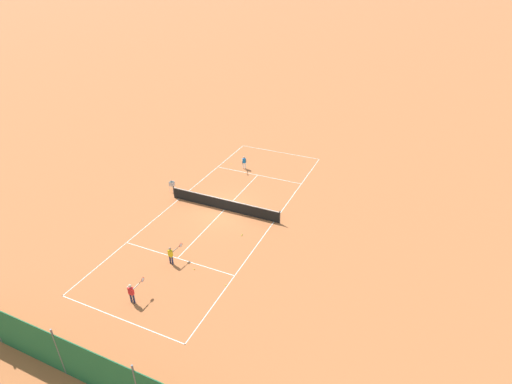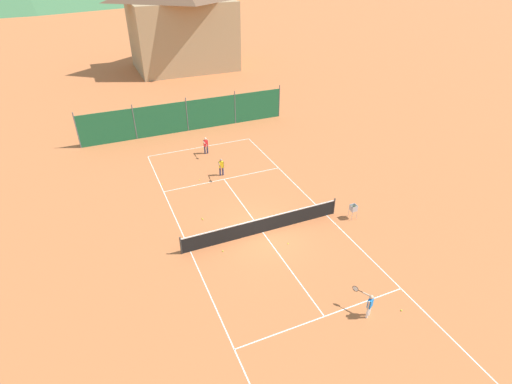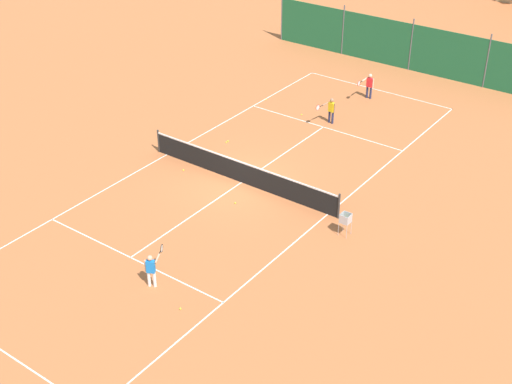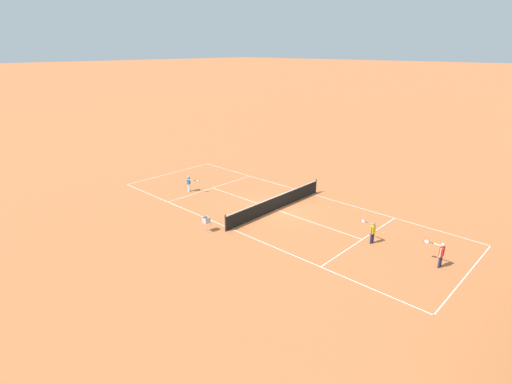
# 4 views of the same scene
# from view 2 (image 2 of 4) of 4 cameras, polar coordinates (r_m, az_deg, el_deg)

# --- Properties ---
(ground_plane) EXTENTS (600.00, 600.00, 0.00)m
(ground_plane) POSITION_cam_2_polar(r_m,az_deg,el_deg) (22.08, 0.97, -5.77)
(ground_plane) COLOR #BC6638
(court_line_markings) EXTENTS (8.25, 23.85, 0.01)m
(court_line_markings) POSITION_cam_2_polar(r_m,az_deg,el_deg) (22.07, 0.97, -5.76)
(court_line_markings) COLOR white
(court_line_markings) RESTS_ON ground
(tennis_net) EXTENTS (9.18, 0.08, 1.06)m
(tennis_net) POSITION_cam_2_polar(r_m,az_deg,el_deg) (21.78, 0.99, -4.73)
(tennis_net) COLOR #2D2D2D
(tennis_net) RESTS_ON ground
(windscreen_fence_far) EXTENTS (17.28, 0.08, 2.90)m
(windscreen_fence_far) POSITION_cam_2_polar(r_m,az_deg,el_deg) (34.47, -9.83, 10.63)
(windscreen_fence_far) COLOR #1E6038
(windscreen_fence_far) RESTS_ON ground
(player_near_baseline) EXTENTS (0.48, 1.05, 1.23)m
(player_near_baseline) POSITION_cam_2_polar(r_m,az_deg,el_deg) (17.91, 15.84, -15.09)
(player_near_baseline) COLOR white
(player_near_baseline) RESTS_ON ground
(player_far_service) EXTENTS (0.45, 1.07, 1.31)m
(player_far_service) POSITION_cam_2_polar(r_m,az_deg,el_deg) (30.33, -7.18, 6.75)
(player_far_service) COLOR #23284C
(player_far_service) RESTS_ON ground
(player_far_baseline) EXTENTS (0.53, 1.02, 1.26)m
(player_far_baseline) POSITION_cam_2_polar(r_m,az_deg,el_deg) (27.17, -4.99, 3.71)
(player_far_baseline) COLOR #23284C
(player_far_baseline) RESTS_ON ground
(tennis_ball_alley_left) EXTENTS (0.07, 0.07, 0.07)m
(tennis_ball_alley_left) POSITION_cam_2_polar(r_m,az_deg,el_deg) (19.02, 20.06, -15.60)
(tennis_ball_alley_left) COLOR #CCE033
(tennis_ball_alley_left) RESTS_ON ground
(tennis_ball_service_box) EXTENTS (0.07, 0.07, 0.07)m
(tennis_ball_service_box) POSITION_cam_2_polar(r_m,az_deg,el_deg) (20.85, -4.75, -8.41)
(tennis_ball_service_box) COLOR #CCE033
(tennis_ball_service_box) RESTS_ON ground
(tennis_ball_by_net_right) EXTENTS (0.07, 0.07, 0.07)m
(tennis_ball_by_net_right) POSITION_cam_2_polar(r_m,az_deg,el_deg) (27.08, -13.30, 1.11)
(tennis_ball_by_net_right) COLOR #CCE033
(tennis_ball_by_net_right) RESTS_ON ground
(tennis_ball_by_net_left) EXTENTS (0.07, 0.07, 0.07)m
(tennis_ball_by_net_left) POSITION_cam_2_polar(r_m,az_deg,el_deg) (23.28, -7.72, -3.76)
(tennis_ball_by_net_left) COLOR #CCE033
(tennis_ball_by_net_left) RESTS_ON ground
(tennis_ball_far_corner) EXTENTS (0.07, 0.07, 0.07)m
(tennis_ball_far_corner) POSITION_cam_2_polar(r_m,az_deg,el_deg) (27.09, -8.05, 1.71)
(tennis_ball_far_corner) COLOR #CCE033
(tennis_ball_far_corner) RESTS_ON ground
(tennis_ball_near_corner) EXTENTS (0.07, 0.07, 0.07)m
(tennis_ball_near_corner) POSITION_cam_2_polar(r_m,az_deg,el_deg) (21.31, 4.59, -7.37)
(tennis_ball_near_corner) COLOR #CCE033
(tennis_ball_near_corner) RESTS_ON ground
(tennis_ball_alley_right) EXTENTS (0.07, 0.07, 0.07)m
(tennis_ball_alley_right) POSITION_cam_2_polar(r_m,az_deg,el_deg) (23.18, -7.59, -3.93)
(tennis_ball_alley_right) COLOR #CCE033
(tennis_ball_alley_right) RESTS_ON ground
(ball_hopper) EXTENTS (0.36, 0.36, 0.89)m
(ball_hopper) POSITION_cam_2_polar(r_m,az_deg,el_deg) (23.45, 13.73, -2.33)
(ball_hopper) COLOR #B7B7BC
(ball_hopper) RESTS_ON ground
(alpine_chalet) EXTENTS (13.00, 10.00, 11.20)m
(alpine_chalet) POSITION_cam_2_polar(r_m,az_deg,el_deg) (53.92, -10.61, 23.08)
(alpine_chalet) COLOR tan
(alpine_chalet) RESTS_ON ground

